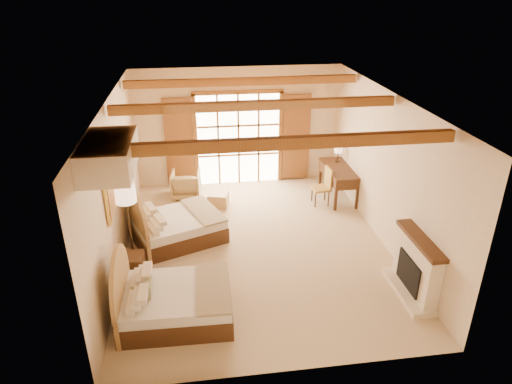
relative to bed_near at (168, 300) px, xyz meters
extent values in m
plane|color=tan|center=(1.78, 2.07, -0.37)|extent=(7.00, 7.00, 0.00)
plane|color=beige|center=(1.78, 5.57, 1.23)|extent=(5.50, 0.00, 5.50)
plane|color=beige|center=(-0.97, 2.07, 1.23)|extent=(0.00, 7.00, 7.00)
plane|color=beige|center=(4.53, 2.07, 1.23)|extent=(0.00, 7.00, 7.00)
plane|color=#AD6634|center=(1.78, 2.07, 2.83)|extent=(7.00, 7.00, 0.00)
cube|color=white|center=(1.78, 5.53, 0.88)|extent=(2.20, 0.02, 2.50)
cube|color=brown|center=(0.18, 5.50, 0.88)|extent=(0.75, 0.06, 2.40)
cube|color=brown|center=(3.38, 5.50, 0.88)|extent=(0.75, 0.06, 2.40)
cube|color=beige|center=(4.40, 0.07, 0.18)|extent=(0.25, 1.30, 1.10)
cube|color=black|center=(4.33, 0.07, 0.08)|extent=(0.18, 0.80, 0.60)
cube|color=beige|center=(4.31, 0.07, -0.32)|extent=(0.45, 1.40, 0.10)
cube|color=#442814|center=(4.39, 0.07, 0.75)|extent=(0.30, 1.40, 0.08)
cube|color=#E8C149|center=(-0.93, 1.32, 1.38)|extent=(0.05, 0.95, 0.75)
cube|color=#E18B44|center=(-0.90, 1.32, 1.38)|extent=(0.02, 0.82, 0.62)
cube|color=beige|center=(-0.62, 0.07, 2.58)|extent=(0.70, 1.40, 0.45)
cube|color=#442814|center=(0.14, 0.00, -0.19)|extent=(1.87, 1.43, 0.36)
cube|color=silver|center=(0.14, 0.00, 0.09)|extent=(1.83, 1.40, 0.20)
cube|color=gray|center=(0.76, 0.00, 0.20)|extent=(0.58, 1.43, 0.04)
cube|color=gray|center=(-0.29, 0.00, 0.30)|extent=(0.12, 0.38, 0.21)
cube|color=#442814|center=(0.13, 2.59, -0.19)|extent=(2.20, 1.95, 0.36)
cube|color=silver|center=(0.13, 2.59, 0.09)|extent=(2.16, 1.91, 0.20)
cube|color=gray|center=(0.75, 2.59, 0.19)|extent=(1.02, 1.51, 0.04)
cube|color=gray|center=(-0.30, 2.59, 0.29)|extent=(0.24, 0.39, 0.21)
cube|color=#442814|center=(-0.72, 1.19, -0.10)|extent=(0.48, 0.48, 0.54)
cylinder|color=#342615|center=(-0.72, 1.55, -0.35)|extent=(0.25, 0.25, 0.03)
cylinder|color=#342615|center=(-0.72, 1.55, 0.43)|extent=(0.04, 0.04, 1.54)
cylinder|color=beige|center=(-0.72, 1.55, 1.28)|extent=(0.38, 0.38, 0.32)
imported|color=#A48752|center=(0.30, 4.78, -0.02)|extent=(0.80, 0.82, 0.69)
cube|color=tan|center=(1.10, 4.11, -0.19)|extent=(0.58, 0.58, 0.35)
cube|color=#442814|center=(4.23, 4.18, 0.44)|extent=(0.69, 1.56, 0.06)
cube|color=#442814|center=(4.23, 4.18, 0.30)|extent=(0.67, 1.51, 0.24)
cube|color=olive|center=(3.68, 3.87, 0.06)|extent=(0.47, 0.47, 0.06)
cube|color=olive|center=(3.87, 3.87, 0.34)|extent=(0.09, 0.43, 0.52)
cylinder|color=#342615|center=(4.32, 4.61, 0.48)|extent=(0.13, 0.13, 0.02)
cylinder|color=#342615|center=(4.32, 4.61, 0.63)|extent=(0.03, 0.03, 0.30)
cylinder|color=beige|center=(4.32, 4.61, 0.81)|extent=(0.22, 0.22, 0.17)
camera|label=1|loc=(0.61, -6.26, 4.87)|focal=32.00mm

